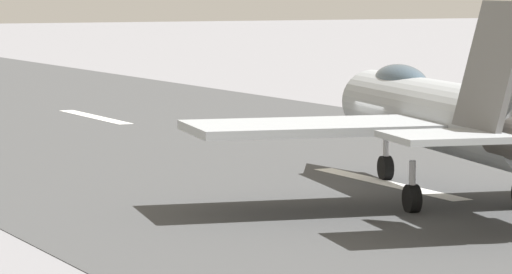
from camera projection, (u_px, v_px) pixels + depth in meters
The scene contains 4 objects.
ground_plane at pixel (389, 184), 43.66m from camera, with size 400.00×400.00×0.00m, color gray.
runway_strip at pixel (390, 184), 43.64m from camera, with size 240.00×26.00×0.02m.
fighter_jet at pixel (443, 114), 40.07m from camera, with size 16.54×15.28×5.66m.
crew_person at pixel (401, 116), 57.95m from camera, with size 0.59×0.48×1.64m.
Camera 1 is at (-36.77, 23.17, 5.96)m, focal length 100.49 mm.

